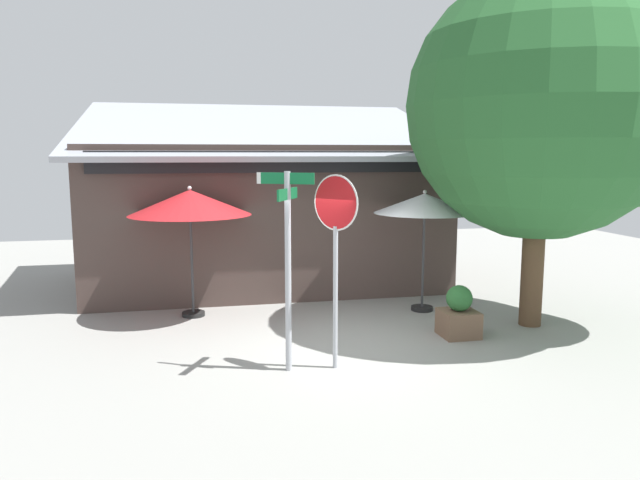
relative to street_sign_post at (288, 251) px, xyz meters
The scene contains 8 objects.
ground_plane 2.33m from the street_sign_post, 38.64° to the left, with size 28.00×28.00×0.10m, color gray.
cafe_building 6.31m from the street_sign_post, 86.36° to the left, with size 8.55×5.41×4.53m.
street_sign_post is the anchor object (origin of this frame).
stop_sign 0.73m from the street_sign_post, ahead, with size 0.49×0.65×2.85m.
patio_umbrella_crimson_left 3.58m from the street_sign_post, 112.66° to the left, with size 2.34×2.34×2.54m.
patio_umbrella_ivory_center 4.22m from the street_sign_post, 40.88° to the left, with size 2.02×2.02×2.44m.
shade_tree 5.53m from the street_sign_post, 14.54° to the left, with size 4.98×4.74×6.35m.
sidewalk_planter 3.57m from the street_sign_post, 17.51° to the left, with size 0.62×0.62×0.90m.
Camera 1 is at (-2.41, -9.10, 3.12)m, focal length 33.02 mm.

